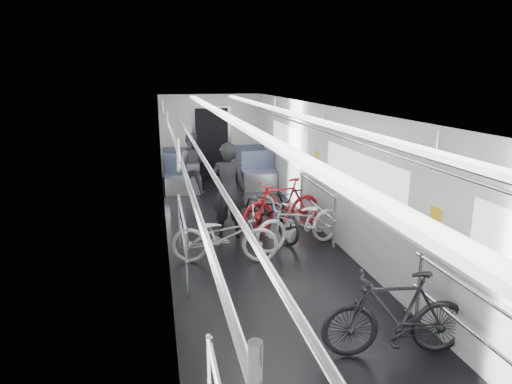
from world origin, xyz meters
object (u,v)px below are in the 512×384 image
(bike_right_mid, at_px, (300,222))
(bike_aisle, at_px, (271,210))
(person_seated, at_px, (191,164))
(bike_right_near, at_px, (396,314))
(bike_right_far, at_px, (282,205))
(person_standing, at_px, (228,190))
(bike_left_far, at_px, (225,236))

(bike_right_mid, bearing_deg, bike_aisle, -173.85)
(person_seated, bearing_deg, bike_right_mid, 117.89)
(bike_right_near, distance_m, bike_right_far, 4.18)
(bike_right_far, height_order, bike_aisle, bike_right_far)
(bike_right_mid, height_order, bike_right_far, bike_right_far)
(bike_right_far, xyz_separation_m, person_standing, (-1.06, -0.09, 0.38))
(bike_right_near, height_order, person_standing, person_standing)
(bike_aisle, bearing_deg, person_standing, 153.91)
(person_standing, distance_m, person_seated, 3.36)
(bike_aisle, height_order, person_seated, person_seated)
(bike_left_far, relative_size, bike_right_near, 1.07)
(bike_right_far, bearing_deg, person_seated, -169.97)
(bike_right_near, relative_size, person_standing, 0.90)
(bike_right_mid, distance_m, bike_aisle, 0.80)
(bike_left_far, height_order, bike_right_mid, bike_right_mid)
(bike_left_far, xyz_separation_m, bike_aisle, (1.04, 1.09, 0.03))
(bike_right_mid, distance_m, person_standing, 1.46)
(bike_left_far, bearing_deg, bike_right_far, -34.32)
(bike_left_far, relative_size, person_standing, 0.97)
(bike_right_far, height_order, person_seated, person_seated)
(bike_right_far, relative_size, person_seated, 1.09)
(bike_right_mid, relative_size, bike_aisle, 0.96)
(bike_right_mid, xyz_separation_m, person_seated, (-1.55, 4.16, 0.31))
(bike_aisle, bearing_deg, bike_right_near, -103.60)
(bike_left_far, distance_m, bike_right_near, 3.21)
(bike_left_far, bearing_deg, bike_aisle, -32.33)
(bike_left_far, bearing_deg, person_seated, 13.42)
(bike_right_mid, xyz_separation_m, bike_aisle, (-0.33, 0.73, 0.02))
(bike_right_mid, xyz_separation_m, bike_right_far, (-0.06, 0.92, 0.04))
(bike_left_far, bearing_deg, bike_right_mid, -64.04)
(bike_right_far, xyz_separation_m, bike_aisle, (-0.27, -0.19, -0.03))
(bike_right_near, bearing_deg, bike_aisle, -166.83)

